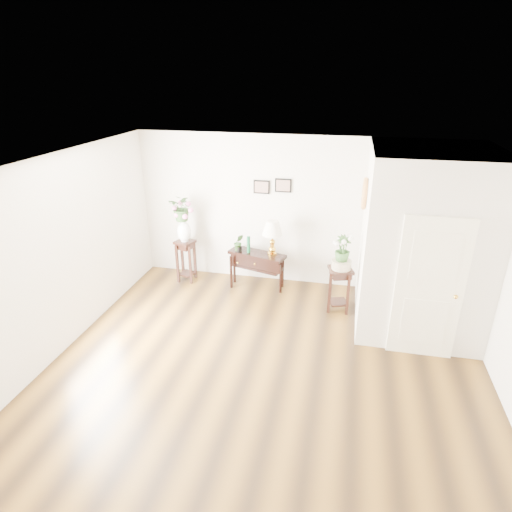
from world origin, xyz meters
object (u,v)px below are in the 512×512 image
(plant_stand_b, at_px, (339,289))
(plant_stand_a, at_px, (186,261))
(table_lamp, at_px, (272,236))
(console_table, at_px, (257,270))

(plant_stand_b, bearing_deg, plant_stand_a, 170.27)
(plant_stand_a, bearing_deg, table_lamp, -0.28)
(plant_stand_a, bearing_deg, plant_stand_b, -9.73)
(console_table, bearing_deg, table_lamp, 15.84)
(console_table, height_order, table_lamp, table_lamp)
(table_lamp, xyz_separation_m, plant_stand_b, (1.26, -0.50, -0.67))
(console_table, xyz_separation_m, table_lamp, (0.29, 0.00, 0.70))
(console_table, xyz_separation_m, plant_stand_a, (-1.41, 0.01, 0.06))
(console_table, height_order, plant_stand_a, plant_stand_a)
(table_lamp, bearing_deg, console_table, 180.00)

